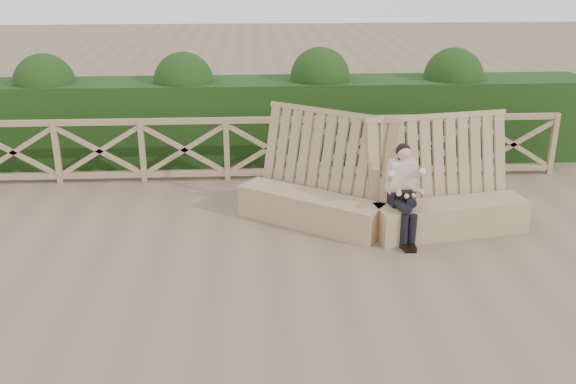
{
  "coord_description": "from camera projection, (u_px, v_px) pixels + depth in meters",
  "views": [
    {
      "loc": [
        -0.25,
        -7.06,
        3.69
      ],
      "look_at": [
        0.17,
        0.4,
        0.9
      ],
      "focal_mm": 40.0,
      "sensor_mm": 36.0,
      "label": 1
    }
  ],
  "objects": [
    {
      "name": "bench",
      "position": [
        380.0,
        200.0,
        9.09
      ],
      "size": [
        4.06,
        1.9,
        1.59
      ],
      "rotation": [
        0.0,
        0.0,
        -0.18
      ],
      "color": "olive",
      "rests_on": "ground"
    },
    {
      "name": "woman",
      "position": [
        403.0,
        188.0,
        8.61
      ],
      "size": [
        0.39,
        0.79,
        1.32
      ],
      "rotation": [
        0.0,
        0.0,
        0.16
      ],
      "color": "black",
      "rests_on": "ground"
    },
    {
      "name": "ground",
      "position": [
        276.0,
        272.0,
        7.91
      ],
      "size": [
        60.0,
        60.0,
        0.0
      ],
      "primitive_type": "plane",
      "color": "brown",
      "rests_on": "ground"
    },
    {
      "name": "hedge",
      "position": [
        266.0,
        120.0,
        12.05
      ],
      "size": [
        12.0,
        1.2,
        1.5
      ],
      "primitive_type": "cube",
      "color": "black",
      "rests_on": "ground"
    },
    {
      "name": "guardrail",
      "position": [
        268.0,
        148.0,
        10.99
      ],
      "size": [
        10.1,
        0.09,
        1.1
      ],
      "color": "#917154",
      "rests_on": "ground"
    }
  ]
}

